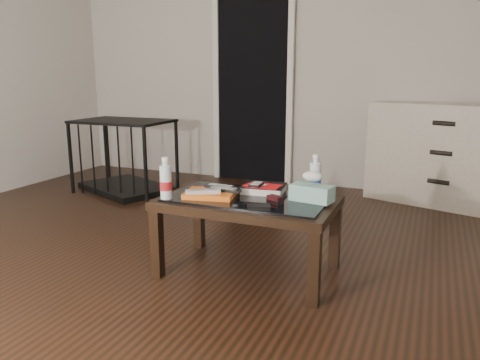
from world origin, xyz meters
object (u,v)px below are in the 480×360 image
(coffee_table, at_px, (248,207))
(dresser, at_px, (441,154))
(textbook, at_px, (264,189))
(pet_crate, at_px, (125,168))
(water_bottle_left, at_px, (166,178))
(water_bottle_right, at_px, (315,175))
(tissue_box, at_px, (312,193))

(coffee_table, bearing_deg, dresser, 63.75)
(textbook, bearing_deg, dresser, 56.78)
(dresser, height_order, pet_crate, dresser)
(pet_crate, height_order, water_bottle_left, pet_crate)
(water_bottle_right, bearing_deg, water_bottle_left, -151.64)
(dresser, xyz_separation_m, textbook, (-0.98, -1.96, 0.03))
(textbook, xyz_separation_m, water_bottle_right, (0.29, 0.06, 0.10))
(pet_crate, bearing_deg, tissue_box, -7.20)
(water_bottle_right, relative_size, tissue_box, 1.03)
(water_bottle_left, bearing_deg, dresser, 57.89)
(dresser, height_order, tissue_box, dresser)
(coffee_table, xyz_separation_m, textbook, (0.05, 0.13, 0.09))
(water_bottle_right, bearing_deg, pet_crate, 151.97)
(water_bottle_right, distance_m, tissue_box, 0.16)
(textbook, xyz_separation_m, tissue_box, (0.31, -0.08, 0.02))
(textbook, xyz_separation_m, water_bottle_left, (-0.46, -0.35, 0.10))
(water_bottle_right, bearing_deg, tissue_box, -82.87)
(coffee_table, height_order, tissue_box, tissue_box)
(water_bottle_right, xyz_separation_m, tissue_box, (0.02, -0.14, -0.07))
(pet_crate, bearing_deg, dresser, 37.38)
(coffee_table, distance_m, pet_crate, 2.32)
(dresser, relative_size, tissue_box, 5.63)
(dresser, distance_m, tissue_box, 2.14)
(coffee_table, height_order, water_bottle_left, water_bottle_left)
(pet_crate, relative_size, water_bottle_left, 4.47)
(pet_crate, bearing_deg, textbook, -9.52)
(textbook, height_order, water_bottle_right, water_bottle_right)
(textbook, bearing_deg, pet_crate, 140.56)
(dresser, xyz_separation_m, water_bottle_right, (-0.69, -1.89, 0.13))
(textbook, height_order, tissue_box, tissue_box)
(dresser, bearing_deg, textbook, -98.98)
(coffee_table, distance_m, water_bottle_left, 0.50)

